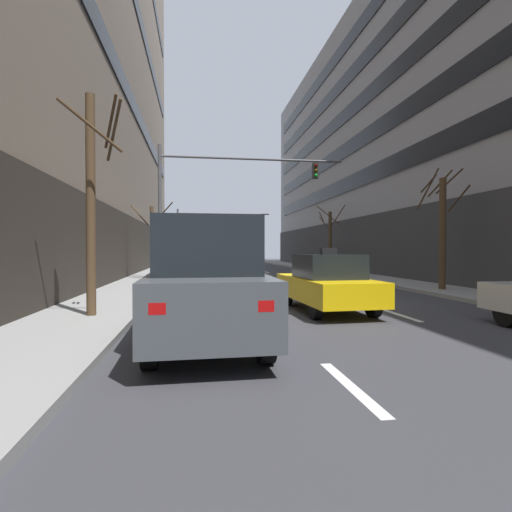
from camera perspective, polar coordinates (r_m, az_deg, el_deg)
ground_plane at (r=13.35m, az=7.16°, el=-6.40°), size 120.00×120.00×0.00m
sidewalk_left at (r=13.15m, az=-20.44°, el=-6.26°), size 2.60×80.00×0.14m
sidewalk_right at (r=16.20m, az=29.21°, el=-4.97°), size 2.60×80.00×0.14m
lane_stripe_l1_s2 at (r=5.40m, az=13.18°, el=-17.43°), size 0.16×2.00×0.01m
lane_stripe_l1_s3 at (r=10.09m, az=2.56°, el=-8.76°), size 0.16×2.00×0.01m
lane_stripe_l1_s4 at (r=14.98m, az=-1.09°, el=-5.58°), size 0.16×2.00×0.01m
lane_stripe_l1_s5 at (r=19.92m, az=-2.91°, el=-3.96°), size 0.16×2.00×0.01m
lane_stripe_l1_s6 at (r=24.89m, az=-4.01°, el=-2.99°), size 0.16×2.00×0.01m
lane_stripe_l1_s7 at (r=29.87m, az=-4.74°, el=-2.34°), size 0.16×2.00×0.01m
lane_stripe_l1_s8 at (r=34.85m, az=-5.26°, el=-1.87°), size 0.16×2.00×0.01m
lane_stripe_l1_s9 at (r=39.84m, az=-5.65°, el=-1.52°), size 0.16×2.00×0.01m
lane_stripe_l1_s10 at (r=44.83m, az=-5.96°, el=-1.25°), size 0.16×2.00×0.01m
lane_stripe_l2_s3 at (r=11.20m, az=19.69°, el=-7.85°), size 0.16×2.00×0.01m
lane_stripe_l2_s4 at (r=15.75m, az=11.06°, el=-5.28°), size 0.16×2.00×0.01m
lane_stripe_l2_s5 at (r=20.51m, az=6.40°, el=-3.83°), size 0.16×2.00×0.01m
lane_stripe_l2_s6 at (r=25.36m, az=3.51°, el=-2.92°), size 0.16×2.00×0.01m
lane_stripe_l2_s7 at (r=30.26m, az=1.56°, el=-2.29°), size 0.16×2.00×0.01m
lane_stripe_l2_s8 at (r=35.19m, az=0.16°, el=-1.84°), size 0.16×2.00×0.01m
lane_stripe_l2_s9 at (r=40.14m, az=-0.90°, el=-1.50°), size 0.16×2.00×0.01m
lane_stripe_l2_s10 at (r=45.10m, az=-1.73°, el=-1.24°), size 0.16×2.00×0.01m
car_driving_0 at (r=37.44m, az=-8.07°, el=-0.45°), size 1.84×4.41×1.65m
car_driving_1 at (r=42.33m, az=-3.54°, el=-0.28°), size 1.99×4.46×1.65m
car_driving_2 at (r=7.35m, az=-7.26°, el=-3.70°), size 2.04×4.65×2.23m
taxi_driving_3 at (r=11.34m, az=9.91°, el=-3.78°), size 1.95×4.26×1.74m
traffic_signal_0 at (r=21.26m, az=-5.57°, el=9.50°), size 9.67×0.35×6.87m
traffic_signal_1 at (r=40.82m, az=-6.72°, el=4.26°), size 9.26×0.35×5.57m
street_tree_0 at (r=23.34m, az=-14.42°, el=2.43°), size 2.36×2.36×4.25m
street_tree_1 at (r=17.58m, az=24.76°, el=3.58°), size 1.68×1.62×4.94m
street_tree_2 at (r=29.77m, az=10.37°, el=2.44°), size 2.16×2.16×4.79m
street_tree_3 at (r=10.40m, az=-22.12°, el=7.53°), size 1.35×1.63×5.23m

